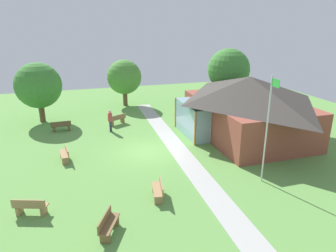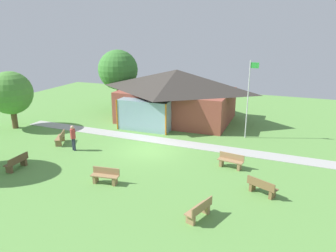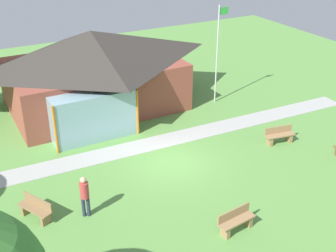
{
  "view_description": "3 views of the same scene",
  "coord_description": "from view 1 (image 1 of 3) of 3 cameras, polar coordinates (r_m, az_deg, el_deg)",
  "views": [
    {
      "loc": [
        18.38,
        -4.38,
        8.15
      ],
      "look_at": [
        -0.82,
        1.57,
        1.38
      ],
      "focal_mm": 33.06,
      "sensor_mm": 36.0,
      "label": 1
    },
    {
      "loc": [
        8.4,
        -18.48,
        7.91
      ],
      "look_at": [
        0.6,
        1.81,
        1.24
      ],
      "focal_mm": 34.32,
      "sensor_mm": 36.0,
      "label": 2
    },
    {
      "loc": [
        -8.5,
        -15.45,
        10.77
      ],
      "look_at": [
        0.57,
        1.39,
        1.11
      ],
      "focal_mm": 47.66,
      "sensor_mm": 36.0,
      "label": 3
    }
  ],
  "objects": [
    {
      "name": "ground_plane",
      "position": [
        20.58,
        -3.5,
        -4.75
      ],
      "size": [
        44.0,
        44.0,
        0.0
      ],
      "primitive_type": "plane",
      "color": "#609947"
    },
    {
      "name": "bench_mid_left",
      "position": [
        26.21,
        -9.32,
        1.18
      ],
      "size": [
        1.08,
        1.54,
        0.84
      ],
      "rotation": [
        0.0,
        0.0,
        2.04
      ],
      "color": "olive",
      "rests_on": "ground_plane"
    },
    {
      "name": "bench_front_right",
      "position": [
        15.37,
        -24.04,
        -13.46
      ],
      "size": [
        0.9,
        1.56,
        0.84
      ],
      "rotation": [
        0.0,
        0.0,
        1.24
      ],
      "color": "#9E7A51",
      "rests_on": "ground_plane"
    },
    {
      "name": "footpath",
      "position": [
        21.07,
        1.67,
        -4.1
      ],
      "size": [
        24.0,
        2.02,
        0.03
      ],
      "primitive_type": "cube",
      "rotation": [
        0.0,
        0.0,
        -0.03
      ],
      "color": "#ADADA8",
      "rests_on": "ground_plane"
    },
    {
      "name": "bench_mid_right",
      "position": [
        15.34,
        -1.78,
        -11.73
      ],
      "size": [
        1.55,
        0.69,
        0.84
      ],
      "rotation": [
        0.0,
        0.0,
        2.97
      ],
      "color": "#9E7A51",
      "rests_on": "ground_plane"
    },
    {
      "name": "bench_front_left",
      "position": [
        25.58,
        -19.08,
        -0.06
      ],
      "size": [
        0.48,
        1.51,
        0.84
      ],
      "rotation": [
        0.0,
        0.0,
        1.6
      ],
      "color": "brown",
      "rests_on": "ground_plane"
    },
    {
      "name": "tree_behind_pavilion_left",
      "position": [
        29.96,
        11.12,
        10.12
      ],
      "size": [
        3.93,
        3.93,
        5.88
      ],
      "color": "brown",
      "rests_on": "ground_plane"
    },
    {
      "name": "tree_west_hedge",
      "position": [
        31.61,
        -8.07,
        8.91
      ],
      "size": [
        3.44,
        3.44,
        4.65
      ],
      "color": "brown",
      "rests_on": "ground_plane"
    },
    {
      "name": "pavilion",
      "position": [
        23.43,
        14.14,
        3.65
      ],
      "size": [
        10.37,
        8.21,
        4.47
      ],
      "color": "brown",
      "rests_on": "ground_plane"
    },
    {
      "name": "visitor_strolling_lawn",
      "position": [
        24.32,
        -10.62,
        1.25
      ],
      "size": [
        0.34,
        0.34,
        1.74
      ],
      "rotation": [
        0.0,
        0.0,
        5.9
      ],
      "color": "#2D3347",
      "rests_on": "ground_plane"
    },
    {
      "name": "flagpole",
      "position": [
        16.5,
        17.89,
        0.09
      ],
      "size": [
        0.64,
        0.08,
        5.74
      ],
      "color": "silver",
      "rests_on": "ground_plane"
    },
    {
      "name": "tree_lawn_corner",
      "position": [
        28.08,
        -22.8,
        6.88
      ],
      "size": [
        3.8,
        3.8,
        5.05
      ],
      "color": "brown",
      "rests_on": "ground_plane"
    },
    {
      "name": "bench_lawn_far_right",
      "position": [
        13.28,
        -10.95,
        -17.46
      ],
      "size": [
        1.54,
        1.05,
        0.84
      ],
      "rotation": [
        0.0,
        0.0,
        5.83
      ],
      "color": "brown",
      "rests_on": "ground_plane"
    },
    {
      "name": "bench_front_center",
      "position": [
        20.17,
        -18.46,
        -4.99
      ],
      "size": [
        1.54,
        0.61,
        0.84
      ],
      "rotation": [
        0.0,
        0.0,
        3.26
      ],
      "color": "#9E7A51",
      "rests_on": "ground_plane"
    }
  ]
}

